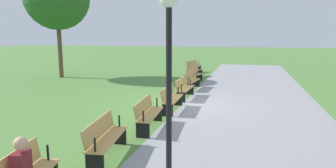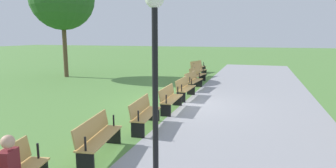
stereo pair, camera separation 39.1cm
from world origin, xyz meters
TOP-DOWN VIEW (x-y plane):
  - ground_plane at (0.00, 0.00)m, footprint 120.00×120.00m
  - path_paving at (0.00, 2.77)m, footprint 34.40×5.37m
  - bench_0 at (-9.99, -1.34)m, footprint 1.84×0.90m
  - bench_1 at (-7.80, -0.84)m, footprint 1.83×0.81m
  - bench_2 at (-5.59, -0.46)m, footprint 1.82×0.72m
  - bench_3 at (-3.36, -0.21)m, footprint 1.81×0.62m
  - bench_4 at (-1.12, -0.08)m, footprint 1.79×0.52m
  - bench_5 at (1.12, -0.08)m, footprint 1.79×0.52m
  - bench_6 at (3.36, -0.21)m, footprint 1.81×0.62m
  - bench_7 at (5.59, -0.46)m, footprint 1.82×0.72m
  - lamp_post at (6.69, 1.35)m, footprint 0.32×0.32m

SIDE VIEW (x-z plane):
  - ground_plane at x=0.00m, z-range 0.00..0.00m
  - path_paving at x=0.00m, z-range 0.00..0.01m
  - bench_0 at x=-9.99m, z-range 0.03..0.92m
  - bench_1 at x=-7.80m, z-range 0.03..0.92m
  - bench_2 at x=-5.59m, z-range 0.03..0.92m
  - bench_3 at x=-3.36m, z-range 0.03..0.92m
  - bench_4 at x=-1.12m, z-range 0.03..0.92m
  - bench_5 at x=1.12m, z-range 0.03..0.92m
  - bench_6 at x=3.36m, z-range 0.03..0.92m
  - bench_7 at x=5.59m, z-range 0.03..0.92m
  - lamp_post at x=6.69m, z-range 0.73..4.25m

